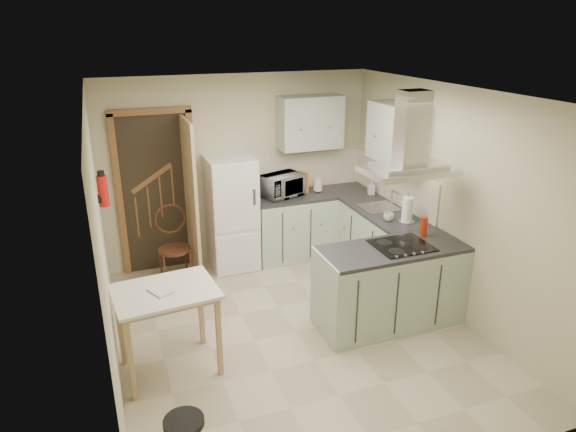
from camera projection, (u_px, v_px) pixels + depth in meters
name	position (u px, v px, depth m)	size (l,w,h in m)	color
floor	(295.00, 331.00, 5.48)	(4.20, 4.20, 0.00)	#B8AC8F
ceiling	(297.00, 93.00, 4.60)	(4.20, 4.20, 0.00)	silver
back_wall	(239.00, 169.00, 6.88)	(3.60, 3.60, 0.00)	#BFBA94
left_wall	(103.00, 249.00, 4.45)	(4.20, 4.20, 0.00)	#BFBA94
right_wall	(449.00, 202.00, 5.63)	(4.20, 4.20, 0.00)	#BFBA94
doorway	(157.00, 193.00, 6.56)	(1.10, 0.12, 2.10)	brown
fridge	(232.00, 213.00, 6.73)	(0.60, 0.60, 1.50)	white
counter_back	(293.00, 226.00, 7.11)	(1.08, 0.60, 0.90)	#9EB2A0
counter_right	(370.00, 235.00, 6.80)	(0.60, 1.95, 0.90)	#9EB2A0
splashback	(306.00, 170.00, 7.22)	(1.68, 0.02, 0.50)	beige
wall_cabinet_back	(310.00, 122.00, 6.83)	(0.85, 0.35, 0.70)	#9EB2A0
wall_cabinet_right	(397.00, 134.00, 6.10)	(0.35, 0.90, 0.70)	#9EB2A0
peninsula	(391.00, 286.00, 5.50)	(1.55, 0.65, 0.90)	#9EB2A0
hob	(402.00, 245.00, 5.37)	(0.58, 0.50, 0.01)	black
extractor_hood	(408.00, 170.00, 5.08)	(0.90, 0.55, 0.10)	silver
sink	(379.00, 207.00, 6.48)	(0.45, 0.40, 0.01)	silver
fire_extinguisher	(103.00, 191.00, 5.17)	(0.10, 0.10, 0.32)	#B2140F
drop_leaf_table	(169.00, 330.00, 4.74)	(0.90, 0.68, 0.85)	tan
bentwood_chair	(174.00, 250.00, 6.37)	(0.40, 0.40, 0.91)	#491C18
microwave	(282.00, 185.00, 6.88)	(0.54, 0.37, 0.30)	black
kettle	(318.00, 185.00, 7.07)	(0.13, 0.13, 0.19)	silver
cereal_box	(302.00, 182.00, 7.06)	(0.07, 0.18, 0.28)	orange
soap_bottle	(371.00, 187.00, 6.97)	(0.09, 0.09, 0.19)	#B9B8C5
paper_towel	(407.00, 209.00, 5.97)	(0.12, 0.12, 0.31)	white
cup	(389.00, 217.00, 6.04)	(0.12, 0.12, 0.09)	silver
red_bottle	(424.00, 226.00, 5.60)	(0.08, 0.08, 0.22)	#BB2F10
book	(152.00, 290.00, 4.49)	(0.16, 0.22, 0.10)	brown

